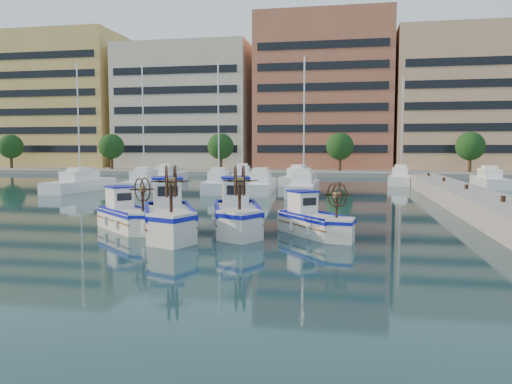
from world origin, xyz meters
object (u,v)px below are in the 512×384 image
at_px(fishing_boat_a, 128,215).
at_px(fishing_boat_c, 237,212).
at_px(fishing_boat_d, 314,220).
at_px(fishing_boat_b, 169,215).

bearing_deg(fishing_boat_a, fishing_boat_c, -41.12).
bearing_deg(fishing_boat_c, fishing_boat_d, -23.37).
bearing_deg(fishing_boat_b, fishing_boat_d, -13.66).
bearing_deg(fishing_boat_d, fishing_boat_c, 134.48).
xyz_separation_m(fishing_boat_a, fishing_boat_d, (8.87, 0.08, -0.03)).
bearing_deg(fishing_boat_c, fishing_boat_b, -166.67).
bearing_deg(fishing_boat_d, fishing_boat_a, 142.39).
relative_size(fishing_boat_a, fishing_boat_d, 1.02).
distance_m(fishing_boat_a, fishing_boat_d, 8.87).
height_order(fishing_boat_b, fishing_boat_c, fishing_boat_b).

